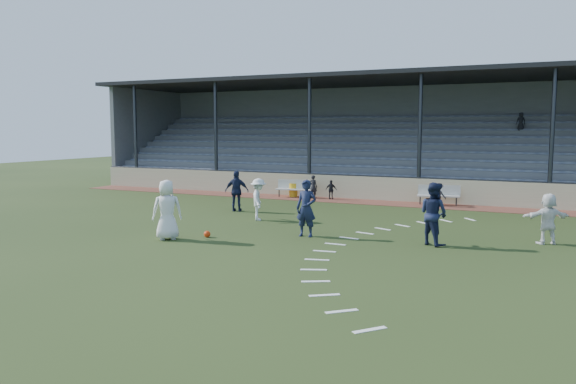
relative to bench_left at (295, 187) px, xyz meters
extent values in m
plane|color=#253515|center=(3.42, -10.71, -0.58)|extent=(90.00, 90.00, 0.00)
cube|color=brown|center=(3.42, -0.21, -0.57)|extent=(34.00, 2.00, 0.02)
cube|color=#BEB792|center=(3.42, 0.84, 0.02)|extent=(34.00, 0.18, 1.20)
cube|color=silver|center=(0.00, -0.12, -0.13)|extent=(2.04, 0.74, 0.06)
cube|color=silver|center=(0.00, 0.10, 0.12)|extent=(1.98, 0.40, 0.54)
cylinder|color=#292B30|center=(-0.84, -0.27, -0.36)|extent=(0.06, 0.06, 0.40)
cylinder|color=#292B30|center=(0.84, 0.02, -0.36)|extent=(0.06, 0.06, 0.40)
cube|color=silver|center=(7.56, 0.12, -0.13)|extent=(2.04, 0.78, 0.06)
cube|color=silver|center=(7.56, 0.34, 0.12)|extent=(1.97, 0.44, 0.54)
cylinder|color=#292B30|center=(6.72, -0.04, -0.36)|extent=(0.06, 0.06, 0.40)
cylinder|color=#292B30|center=(8.39, 0.29, -0.36)|extent=(0.06, 0.06, 0.40)
cylinder|color=gold|center=(-0.19, 0.15, -0.20)|extent=(0.46, 0.46, 0.73)
sphere|color=red|center=(1.90, -11.48, -0.47)|extent=(0.23, 0.23, 0.23)
imported|color=white|center=(0.89, -12.34, 0.42)|extent=(1.16, 1.12, 2.01)
imported|color=#151D3B|center=(4.90, -9.90, 0.40)|extent=(0.73, 0.49, 1.96)
imported|color=#151D3B|center=(9.11, -9.47, 0.42)|extent=(1.23, 1.16, 2.01)
imported|color=white|center=(1.77, -7.51, 0.27)|extent=(1.05, 1.27, 1.70)
imported|color=#151D3B|center=(-0.27, -5.74, 0.33)|extent=(1.16, 0.76, 1.83)
imported|color=white|center=(12.42, -7.75, 0.24)|extent=(1.57, 1.16, 1.65)
imported|color=black|center=(1.07, -0.04, 0.05)|extent=(0.48, 0.34, 1.23)
imported|color=black|center=(2.08, -0.04, -0.06)|extent=(0.60, 0.29, 1.00)
imported|color=black|center=(7.67, -0.31, -0.01)|extent=(0.81, 0.65, 1.10)
cube|color=slate|center=(3.42, 1.39, 0.02)|extent=(34.00, 0.80, 1.20)
cube|color=gray|center=(3.42, 1.49, 0.67)|extent=(33.00, 0.28, 0.10)
cube|color=slate|center=(3.42, 2.19, 0.22)|extent=(34.00, 0.80, 1.60)
cube|color=gray|center=(3.42, 2.29, 1.07)|extent=(33.00, 0.28, 0.10)
cube|color=slate|center=(3.42, 2.99, 0.42)|extent=(34.00, 0.80, 2.00)
cube|color=gray|center=(3.42, 3.09, 1.47)|extent=(33.00, 0.28, 0.10)
cube|color=slate|center=(3.42, 3.79, 0.62)|extent=(34.00, 0.80, 2.40)
cube|color=gray|center=(3.42, 3.89, 1.87)|extent=(33.00, 0.28, 0.10)
cube|color=slate|center=(3.42, 4.59, 0.82)|extent=(34.00, 0.80, 2.80)
cube|color=gray|center=(3.42, 4.69, 2.27)|extent=(33.00, 0.28, 0.10)
cube|color=slate|center=(3.42, 5.39, 1.02)|extent=(34.00, 0.80, 3.20)
cube|color=gray|center=(3.42, 5.49, 2.67)|extent=(33.00, 0.28, 0.10)
cube|color=slate|center=(3.42, 6.19, 1.22)|extent=(34.00, 0.80, 3.60)
cube|color=gray|center=(3.42, 6.29, 3.07)|extent=(33.00, 0.28, 0.10)
cube|color=slate|center=(3.42, 6.99, 1.42)|extent=(34.00, 0.80, 4.00)
cube|color=gray|center=(3.42, 7.09, 3.47)|extent=(33.00, 0.28, 0.10)
cube|color=slate|center=(3.42, 7.79, 1.62)|extent=(34.00, 0.80, 4.40)
cube|color=gray|center=(3.42, 7.89, 3.87)|extent=(33.00, 0.28, 0.10)
cube|color=slate|center=(3.42, 8.39, 2.62)|extent=(34.00, 0.40, 6.40)
cube|color=slate|center=(-13.43, 4.79, 2.62)|extent=(0.30, 7.80, 6.40)
cube|color=black|center=(3.42, 4.49, 5.92)|extent=(34.60, 9.00, 0.22)
cylinder|color=#292B30|center=(-11.58, 0.94, 2.67)|extent=(0.20, 0.20, 6.50)
cylinder|color=#292B30|center=(-5.58, 0.94, 2.67)|extent=(0.20, 0.20, 6.50)
cylinder|color=#292B30|center=(0.42, 0.94, 2.67)|extent=(0.20, 0.20, 6.50)
cylinder|color=#292B30|center=(6.42, 0.94, 2.67)|extent=(0.20, 0.20, 6.50)
cylinder|color=#292B30|center=(12.42, 0.94, 2.67)|extent=(0.20, 0.20, 6.50)
cylinder|color=#292B30|center=(3.42, 0.84, 0.67)|extent=(34.00, 0.05, 0.05)
imported|color=black|center=(10.83, 6.23, 3.52)|extent=(0.57, 0.47, 1.00)
cube|color=white|center=(9.54, -3.70, -0.58)|extent=(0.54, 0.61, 0.01)
cube|color=white|center=(8.71, -4.49, -0.58)|extent=(0.59, 0.56, 0.01)
cube|color=white|center=(7.99, -5.37, -0.58)|extent=(0.64, 0.51, 0.01)
cube|color=white|center=(7.38, -6.34, -0.58)|extent=(0.67, 0.44, 0.01)
cube|color=white|center=(6.90, -7.37, -0.58)|extent=(0.70, 0.37, 0.01)
cube|color=white|center=(6.55, -8.46, -0.58)|extent=(0.71, 0.29, 0.01)
cube|color=white|center=(6.34, -9.58, -0.58)|extent=(0.71, 0.21, 0.01)
cube|color=white|center=(6.27, -10.71, -0.58)|extent=(0.70, 0.12, 0.01)
cube|color=white|center=(6.34, -11.85, -0.58)|extent=(0.71, 0.21, 0.01)
cube|color=white|center=(6.55, -12.97, -0.58)|extent=(0.71, 0.29, 0.01)
cube|color=white|center=(6.90, -14.06, -0.58)|extent=(0.70, 0.37, 0.01)
cube|color=white|center=(7.38, -15.09, -0.58)|extent=(0.67, 0.44, 0.01)
cube|color=white|center=(7.99, -16.06, -0.58)|extent=(0.64, 0.51, 0.01)
cube|color=white|center=(8.71, -16.94, -0.58)|extent=(0.59, 0.56, 0.01)
cube|color=white|center=(9.54, -17.72, -0.58)|extent=(0.54, 0.61, 0.01)
camera|label=1|loc=(12.40, -27.39, 3.10)|focal=35.00mm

